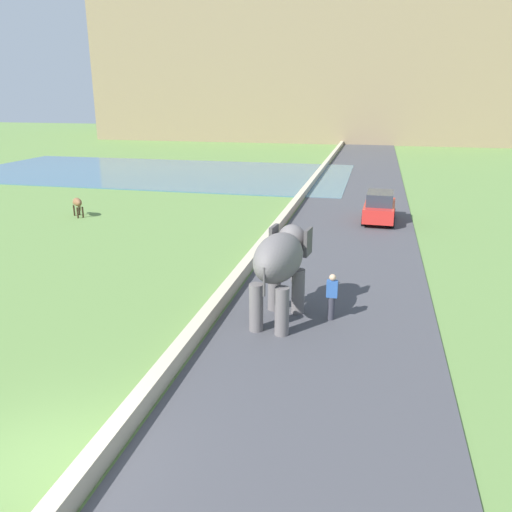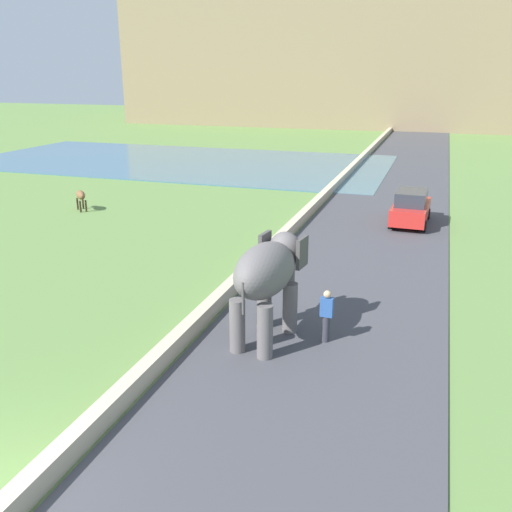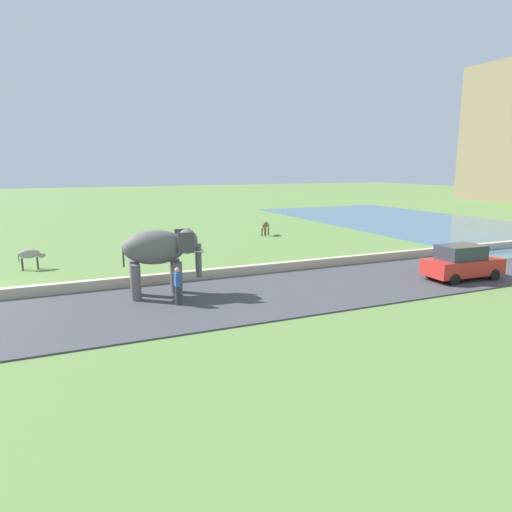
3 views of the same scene
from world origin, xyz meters
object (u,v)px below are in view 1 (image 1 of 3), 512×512
object	(u,v)px
car_red	(379,207)
cow_brown	(77,203)
person_beside_elephant	(332,296)
elephant	(281,262)

from	to	relation	value
car_red	cow_brown	xyz separation A→B (m)	(-17.81, -2.61, -0.06)
cow_brown	car_red	bearing A→B (deg)	8.35
car_red	cow_brown	size ratio (longest dim) A/B	3.27
car_red	cow_brown	bearing A→B (deg)	-171.65
car_red	person_beside_elephant	bearing A→B (deg)	-95.89
elephant	cow_brown	distance (m)	18.96
elephant	cow_brown	world-z (taller)	elephant
person_beside_elephant	car_red	xyz separation A→B (m)	(1.47, 14.23, 0.03)
elephant	cow_brown	xyz separation A→B (m)	(-14.69, 11.93, -1.20)
elephant	cow_brown	size ratio (longest dim) A/B	2.86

